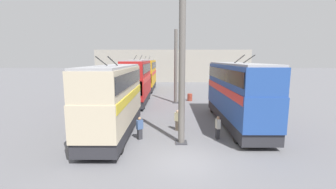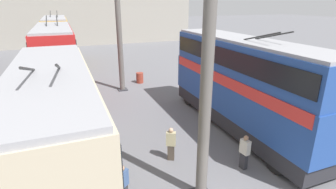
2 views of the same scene
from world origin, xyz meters
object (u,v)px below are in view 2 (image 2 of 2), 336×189
bus_right_mid (57,59)px  oil_drum (140,78)px  bus_left_near (242,79)px  bus_right_near (57,131)px  person_by_left_row (245,151)px  person_aisle_midway (171,143)px  bus_right_far (57,38)px  person_by_right_row (123,184)px

bus_right_mid → oil_drum: (1.71, -6.51, -2.52)m
bus_left_near → oil_drum: size_ratio=12.35×
bus_right_mid → bus_right_near: bearing=-180.0°
bus_right_near → person_by_left_row: bus_right_near is taller
person_aisle_midway → bus_right_mid: bearing=51.9°
bus_right_near → bus_right_far: bearing=0.0°
person_by_right_row → person_by_left_row: person_by_left_row is taller
bus_right_near → bus_right_mid: bearing=0.0°
bus_right_mid → person_by_right_row: (-12.37, -1.88, -2.17)m
bus_right_mid → person_by_right_row: size_ratio=5.97×
bus_right_mid → person_aisle_midway: bearing=-156.8°
bus_right_mid → bus_left_near: bearing=-133.9°
bus_left_near → person_by_right_row: (-3.45, 7.39, -2.07)m
oil_drum → bus_right_far: bearing=32.5°
person_by_right_row → person_aisle_midway: 3.22m
bus_left_near → person_aisle_midway: bearing=108.0°
bus_right_mid → person_aisle_midway: 11.59m
bus_left_near → person_aisle_midway: size_ratio=7.12×
bus_right_far → person_by_right_row: 24.48m
person_by_left_row → oil_drum: (13.95, 0.63, -0.36)m
bus_right_far → person_by_left_row: bus_right_far is taller
bus_right_far → person_aisle_midway: size_ratio=6.15×
person_by_right_row → person_by_left_row: (0.13, -5.26, 0.02)m
person_aisle_midway → oil_drum: 12.35m
bus_right_near → bus_right_mid: (11.53, 0.00, 0.17)m
bus_right_mid → person_aisle_midway: size_ratio=5.78×
bus_right_far → person_aisle_midway: 22.96m
bus_right_near → bus_left_near: bearing=-74.3°
bus_left_near → person_by_left_row: bearing=147.3°
person_by_right_row → person_by_left_row: 5.26m
person_by_left_row → person_aisle_midway: 3.19m
bus_right_far → person_by_right_row: (-24.30, -1.88, -2.18)m
person_by_left_row → bus_left_near: bearing=49.6°
bus_right_far → bus_left_near: bearing=-156.0°
bus_right_far → person_by_left_row: (-24.18, -7.14, -2.16)m
bus_left_near → person_aisle_midway: bus_left_near is taller
bus_right_far → person_by_left_row: size_ratio=6.24×
bus_left_near → person_by_left_row: bus_left_near is taller
bus_left_near → person_by_right_row: bus_left_near is taller
person_aisle_midway → oil_drum: (12.18, -2.02, -0.38)m
bus_right_mid → person_by_left_row: (-12.24, -7.14, -2.15)m
bus_left_near → person_by_right_row: bearing=115.0°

